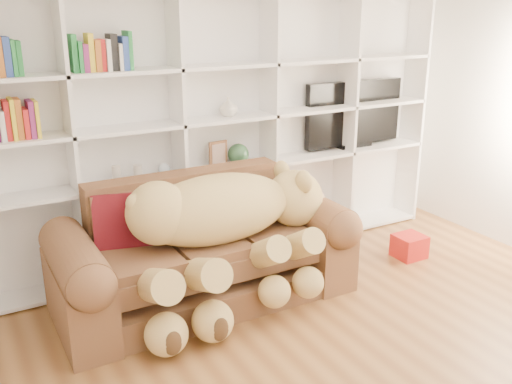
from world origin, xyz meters
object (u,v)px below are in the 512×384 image
gift_box (409,246)px  teddy_bear (224,225)px  tv (354,114)px  sofa (203,256)px

gift_box → teddy_bear: bearing=179.1°
teddy_bear → gift_box: 1.98m
gift_box → tv: tv is taller
gift_box → tv: bearing=89.9°
sofa → tv: (1.99, 0.70, 0.83)m
sofa → teddy_bear: (0.09, -0.19, 0.31)m
sofa → teddy_bear: size_ratio=1.28×
sofa → tv: 2.26m
sofa → tv: bearing=19.3°
teddy_bear → tv: (1.89, 0.89, 0.51)m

